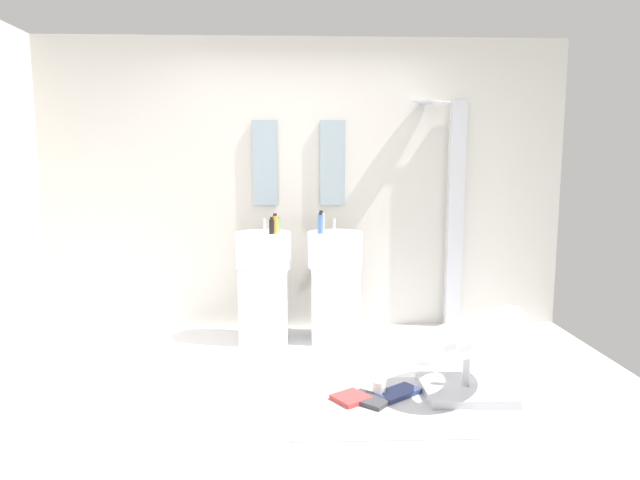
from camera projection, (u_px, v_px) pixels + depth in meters
name	position (u px, v px, depth m)	size (l,w,h in m)	color
ground_plane	(300.00, 399.00, 3.64)	(4.80, 3.60, 0.04)	silver
rear_partition	(299.00, 185.00, 5.10)	(4.80, 0.10, 2.60)	beige
pedestal_sink_left	(264.00, 283.00, 4.74)	(0.46, 0.46, 1.03)	white
pedestal_sink_right	(335.00, 282.00, 4.76)	(0.46, 0.46, 1.03)	white
vanity_mirror_left	(265.00, 163.00, 4.99)	(0.22, 0.03, 0.75)	#8C9EA8
vanity_mirror_right	(332.00, 163.00, 5.01)	(0.22, 0.03, 0.75)	#8C9EA8
shower_column	(454.00, 210.00, 5.06)	(0.49, 0.24, 2.05)	#B7BABF
lounge_chair	(467.00, 343.00, 3.62)	(1.09, 1.09, 0.65)	#B7BABF
area_rug	(380.00, 406.00, 3.49)	(1.10, 0.89, 0.01)	#B2B2B7
magazine_red	(351.00, 398.00, 3.55)	(0.20, 0.20, 0.03)	#B73838
magazine_navy	(398.00, 393.00, 3.63)	(0.30, 0.15, 0.03)	navy
magazine_charcoal	(369.00, 400.00, 3.53)	(0.25, 0.18, 0.03)	#38383D
coffee_mug	(379.00, 388.00, 3.62)	(0.09, 0.09, 0.10)	white
soap_bottle_black	(272.00, 226.00, 4.56)	(0.04, 0.04, 0.14)	black
soap_bottle_grey	(321.00, 222.00, 4.70)	(0.06, 0.06, 0.18)	#99999E
soap_bottle_green	(277.00, 225.00, 4.73)	(0.06, 0.06, 0.13)	#59996B
soap_bottle_blue	(321.00, 224.00, 4.59)	(0.05, 0.05, 0.18)	#4C72B7
soap_bottle_amber	(275.00, 224.00, 4.59)	(0.06, 0.06, 0.17)	#C68C38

